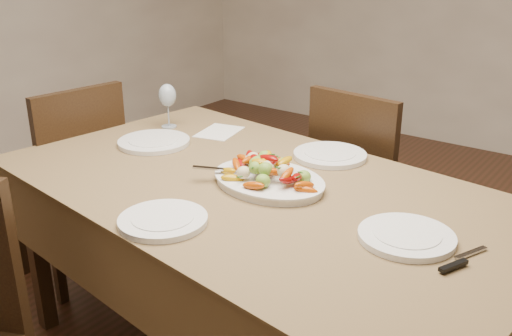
{
  "coord_description": "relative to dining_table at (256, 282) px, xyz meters",
  "views": [
    {
      "loc": [
        1.27,
        -1.48,
        1.5
      ],
      "look_at": [
        0.22,
        -0.08,
        0.82
      ],
      "focal_mm": 40.0,
      "sensor_mm": 36.0,
      "label": 1
    }
  ],
  "objects": [
    {
      "name": "floor",
      "position": [
        -0.22,
        0.08,
        -0.38
      ],
      "size": [
        6.0,
        6.0,
        0.0
      ],
      "primitive_type": "plane",
      "color": "#391F11",
      "rests_on": "ground"
    },
    {
      "name": "dining_table",
      "position": [
        0.0,
        0.0,
        0.0
      ],
      "size": [
        1.95,
        1.26,
        0.76
      ],
      "primitive_type": "cube",
      "rotation": [
        0.0,
        0.0,
        -0.12
      ],
      "color": "brown",
      "rests_on": "ground"
    },
    {
      "name": "chair_far",
      "position": [
        0.05,
        0.81,
        0.1
      ],
      "size": [
        0.47,
        0.47,
        0.95
      ],
      "primitive_type": null,
      "rotation": [
        0.0,
        0.0,
        3.03
      ],
      "color": "black",
      "rests_on": "ground"
    },
    {
      "name": "chair_left",
      "position": [
        -1.12,
        0.02,
        0.1
      ],
      "size": [
        0.46,
        0.46,
        0.95
      ],
      "primitive_type": null,
      "rotation": [
        0.0,
        0.0,
        -1.68
      ],
      "color": "black",
      "rests_on": "ground"
    },
    {
      "name": "serving_platter",
      "position": [
        0.03,
        0.03,
        0.39
      ],
      "size": [
        0.43,
        0.34,
        0.02
      ],
      "primitive_type": "ellipsoid",
      "rotation": [
        0.0,
        0.0,
        -0.12
      ],
      "color": "white",
      "rests_on": "dining_table"
    },
    {
      "name": "roasted_vegetables",
      "position": [
        0.03,
        0.03,
        0.45
      ],
      "size": [
        0.35,
        0.26,
        0.09
      ],
      "primitive_type": null,
      "rotation": [
        0.0,
        0.0,
        -0.12
      ],
      "color": "#750805",
      "rests_on": "serving_platter"
    },
    {
      "name": "serving_spoon",
      "position": [
        -0.04,
        -0.0,
        0.43
      ],
      "size": [
        0.22,
        0.26,
        0.03
      ],
      "primitive_type": null,
      "rotation": [
        0.0,
        0.0,
        -0.89
      ],
      "color": "#9EA0A8",
      "rests_on": "serving_platter"
    },
    {
      "name": "plate_left",
      "position": [
        -0.58,
        0.09,
        0.39
      ],
      "size": [
        0.29,
        0.29,
        0.02
      ],
      "primitive_type": "cylinder",
      "color": "white",
      "rests_on": "dining_table"
    },
    {
      "name": "plate_right",
      "position": [
        0.55,
        -0.06,
        0.39
      ],
      "size": [
        0.26,
        0.26,
        0.02
      ],
      "primitive_type": "cylinder",
      "color": "white",
      "rests_on": "dining_table"
    },
    {
      "name": "plate_far",
      "position": [
        0.06,
        0.38,
        0.39
      ],
      "size": [
        0.28,
        0.28,
        0.02
      ],
      "primitive_type": "cylinder",
      "color": "white",
      "rests_on": "dining_table"
    },
    {
      "name": "plate_near",
      "position": [
        -0.05,
        -0.38,
        0.39
      ],
      "size": [
        0.26,
        0.26,
        0.02
      ],
      "primitive_type": "cylinder",
      "color": "white",
      "rests_on": "dining_table"
    },
    {
      "name": "wine_glass",
      "position": [
        -0.7,
        0.29,
        0.48
      ],
      "size": [
        0.08,
        0.08,
        0.2
      ],
      "primitive_type": null,
      "color": "#8C99A5",
      "rests_on": "dining_table"
    },
    {
      "name": "menu_card",
      "position": [
        -0.47,
        0.37,
        0.38
      ],
      "size": [
        0.2,
        0.24,
        0.0
      ],
      "primitive_type": "cube",
      "rotation": [
        0.0,
        0.0,
        0.24
      ],
      "color": "silver",
      "rests_on": "dining_table"
    },
    {
      "name": "table_knife",
      "position": [
        0.71,
        -0.09,
        0.38
      ],
      "size": [
        0.09,
        0.19,
        0.01
      ],
      "primitive_type": null,
      "rotation": [
        0.0,
        0.0,
        -0.39
      ],
      "color": "#9EA0A8",
      "rests_on": "dining_table"
    }
  ]
}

